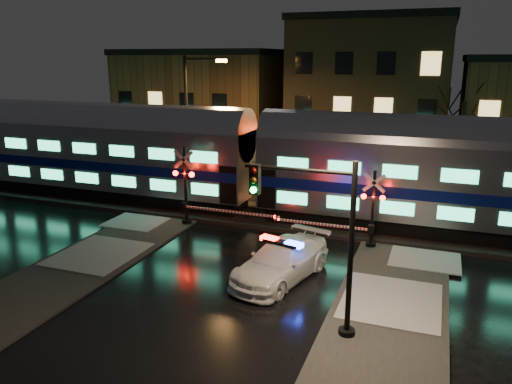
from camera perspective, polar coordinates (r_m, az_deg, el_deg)
ground at (r=23.45m, az=-0.15°, el=-6.89°), size 120.00×120.00×0.00m
ballast at (r=27.87m, az=3.46°, el=-3.04°), size 90.00×4.20×0.24m
sidewalk_left at (r=21.95m, az=-22.38°, el=-9.51°), size 4.00×20.00×0.12m
sidewalk_right at (r=16.84m, az=14.15°, el=-16.58°), size 4.00×20.00×0.12m
building_left at (r=47.32m, az=-5.65°, el=9.82°), size 14.00×10.00×9.00m
building_mid at (r=43.34m, az=13.09°, el=10.69°), size 12.00×11.00×11.50m
train at (r=27.57m, az=0.10°, el=3.81°), size 51.00×3.12×5.92m
police_car at (r=20.50m, az=2.90°, el=-7.89°), size 3.42×5.71×1.72m
crossing_signal_right at (r=23.97m, az=12.26°, el=-2.76°), size 5.38×0.64×3.81m
crossing_signal_left at (r=26.64m, az=-7.44°, el=-0.28°), size 6.04×0.67×4.28m
traffic_light at (r=15.88m, az=7.53°, el=-5.98°), size 3.77×0.69×5.83m
streetlight at (r=33.39m, az=-7.45°, el=8.73°), size 2.99×0.31×8.94m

